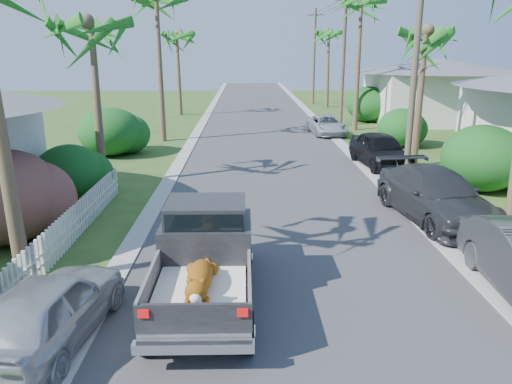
{
  "coord_description": "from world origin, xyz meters",
  "views": [
    {
      "loc": [
        -1.17,
        -7.27,
        5.19
      ],
      "look_at": [
        -0.88,
        5.99,
        1.4
      ],
      "focal_mm": 35.0,
      "sensor_mm": 36.0,
      "label": 1
    }
  ],
  "objects_px": {
    "parked_car_rf": "(380,150)",
    "utility_pole_c": "(343,59)",
    "palm_r_b": "(426,31)",
    "utility_pole_b": "(415,65)",
    "parked_car_rm": "(436,196)",
    "palm_r_d": "(329,32)",
    "palm_r_c": "(362,2)",
    "pickup_truck": "(206,251)",
    "parked_car_ln": "(48,310)",
    "parked_car_rd": "(327,125)",
    "palm_l_d": "(177,33)",
    "house_right_far": "(436,93)",
    "palm_l_b": "(90,22)",
    "utility_pole_d": "(314,56)"
  },
  "relations": [
    {
      "from": "parked_car_rf",
      "to": "utility_pole_c",
      "type": "height_order",
      "value": "utility_pole_c"
    },
    {
      "from": "palm_r_b",
      "to": "utility_pole_b",
      "type": "xyz_separation_m",
      "value": [
        -1.0,
        -2.0,
        -1.35
      ]
    },
    {
      "from": "parked_car_rm",
      "to": "palm_r_d",
      "type": "distance_m",
      "value": 33.0
    },
    {
      "from": "utility_pole_c",
      "to": "palm_r_c",
      "type": "bearing_deg",
      "value": -73.3
    },
    {
      "from": "pickup_truck",
      "to": "palm_r_d",
      "type": "distance_m",
      "value": 38.67
    },
    {
      "from": "palm_r_c",
      "to": "utility_pole_c",
      "type": "distance_m",
      "value": 4.08
    },
    {
      "from": "parked_car_ln",
      "to": "palm_r_b",
      "type": "xyz_separation_m",
      "value": [
        11.34,
        14.14,
        5.27
      ]
    },
    {
      "from": "parked_car_rf",
      "to": "palm_r_b",
      "type": "relative_size",
      "value": 0.63
    },
    {
      "from": "parked_car_rd",
      "to": "palm_r_d",
      "type": "relative_size",
      "value": 0.53
    },
    {
      "from": "palm_r_b",
      "to": "parked_car_ln",
      "type": "bearing_deg",
      "value": -128.71
    },
    {
      "from": "palm_r_b",
      "to": "palm_r_d",
      "type": "xyz_separation_m",
      "value": [
        -0.1,
        25.0,
        0.79
      ]
    },
    {
      "from": "pickup_truck",
      "to": "palm_r_b",
      "type": "height_order",
      "value": "palm_r_b"
    },
    {
      "from": "parked_car_rf",
      "to": "palm_l_d",
      "type": "distance_m",
      "value": 22.89
    },
    {
      "from": "pickup_truck",
      "to": "utility_pole_b",
      "type": "height_order",
      "value": "utility_pole_b"
    },
    {
      "from": "house_right_far",
      "to": "parked_car_rd",
      "type": "bearing_deg",
      "value": -146.9
    },
    {
      "from": "palm_l_b",
      "to": "house_right_far",
      "type": "relative_size",
      "value": 0.82
    },
    {
      "from": "parked_car_rm",
      "to": "palm_r_d",
      "type": "xyz_separation_m",
      "value": [
        1.71,
        32.41,
        5.95
      ]
    },
    {
      "from": "pickup_truck",
      "to": "parked_car_rf",
      "type": "distance_m",
      "value": 14.18
    },
    {
      "from": "utility_pole_b",
      "to": "palm_r_b",
      "type": "bearing_deg",
      "value": 63.43
    },
    {
      "from": "palm_r_c",
      "to": "utility_pole_c",
      "type": "height_order",
      "value": "palm_r_c"
    },
    {
      "from": "palm_r_d",
      "to": "utility_pole_c",
      "type": "distance_m",
      "value": 12.22
    },
    {
      "from": "parked_car_rd",
      "to": "palm_r_d",
      "type": "distance_m",
      "value": 17.21
    },
    {
      "from": "palm_l_d",
      "to": "utility_pole_d",
      "type": "xyz_separation_m",
      "value": [
        12.1,
        9.0,
        -1.84
      ]
    },
    {
      "from": "palm_r_c",
      "to": "palm_r_d",
      "type": "xyz_separation_m",
      "value": [
        0.3,
        14.0,
        -1.37
      ]
    },
    {
      "from": "palm_l_b",
      "to": "palm_r_b",
      "type": "relative_size",
      "value": 1.03
    },
    {
      "from": "parked_car_rd",
      "to": "parked_car_ln",
      "type": "height_order",
      "value": "parked_car_ln"
    },
    {
      "from": "palm_r_b",
      "to": "utility_pole_c",
      "type": "relative_size",
      "value": 0.8
    },
    {
      "from": "parked_car_rd",
      "to": "palm_r_c",
      "type": "xyz_separation_m",
      "value": [
        2.21,
        1.88,
        7.52
      ]
    },
    {
      "from": "palm_r_b",
      "to": "palm_r_c",
      "type": "height_order",
      "value": "palm_r_c"
    },
    {
      "from": "palm_r_d",
      "to": "utility_pole_b",
      "type": "height_order",
      "value": "utility_pole_b"
    },
    {
      "from": "parked_car_rm",
      "to": "palm_r_c",
      "type": "height_order",
      "value": "palm_r_c"
    },
    {
      "from": "parked_car_rf",
      "to": "palm_r_d",
      "type": "height_order",
      "value": "palm_r_d"
    },
    {
      "from": "utility_pole_d",
      "to": "palm_l_d",
      "type": "bearing_deg",
      "value": -143.36
    },
    {
      "from": "palm_l_b",
      "to": "utility_pole_d",
      "type": "height_order",
      "value": "utility_pole_d"
    },
    {
      "from": "palm_r_d",
      "to": "utility_pole_d",
      "type": "bearing_deg",
      "value": 106.7
    },
    {
      "from": "house_right_far",
      "to": "utility_pole_c",
      "type": "relative_size",
      "value": 1.0
    },
    {
      "from": "house_right_far",
      "to": "utility_pole_b",
      "type": "relative_size",
      "value": 1.0
    },
    {
      "from": "parked_car_rf",
      "to": "utility_pole_b",
      "type": "bearing_deg",
      "value": -79.89
    },
    {
      "from": "parked_car_rd",
      "to": "palm_r_b",
      "type": "relative_size",
      "value": 0.59
    },
    {
      "from": "parked_car_ln",
      "to": "utility_pole_d",
      "type": "distance_m",
      "value": 43.57
    },
    {
      "from": "pickup_truck",
      "to": "palm_l_b",
      "type": "relative_size",
      "value": 0.69
    },
    {
      "from": "pickup_truck",
      "to": "parked_car_rd",
      "type": "xyz_separation_m",
      "value": [
        6.02,
        21.4,
        -0.42
      ]
    },
    {
      "from": "utility_pole_d",
      "to": "palm_l_b",
      "type": "bearing_deg",
      "value": -111.8
    },
    {
      "from": "palm_r_b",
      "to": "parked_car_rm",
      "type": "bearing_deg",
      "value": -103.71
    },
    {
      "from": "palm_l_d",
      "to": "palm_r_d",
      "type": "relative_size",
      "value": 0.96
    },
    {
      "from": "pickup_truck",
      "to": "parked_car_rf",
      "type": "bearing_deg",
      "value": 60.28
    },
    {
      "from": "palm_l_d",
      "to": "palm_r_c",
      "type": "bearing_deg",
      "value": -32.21
    },
    {
      "from": "parked_car_rd",
      "to": "house_right_far",
      "type": "distance_m",
      "value": 10.87
    },
    {
      "from": "parked_car_rm",
      "to": "utility_pole_c",
      "type": "distance_m",
      "value": 20.78
    },
    {
      "from": "parked_car_rd",
      "to": "parked_car_ln",
      "type": "xyz_separation_m",
      "value": [
        -8.72,
        -23.27,
        0.09
      ]
    }
  ]
}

